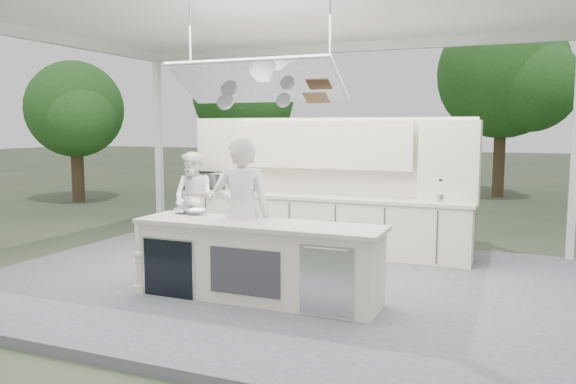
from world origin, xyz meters
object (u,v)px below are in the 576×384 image
at_px(demo_island, 256,261).
at_px(back_counter, 318,223).
at_px(head_chef, 242,215).
at_px(sous_chef, 194,199).

relative_size(demo_island, back_counter, 0.61).
height_order(head_chef, sous_chef, head_chef).
relative_size(demo_island, head_chef, 1.57).
xyz_separation_m(head_chef, sous_chef, (-2.11, 2.25, -0.16)).
height_order(demo_island, sous_chef, sous_chef).
relative_size(back_counter, head_chef, 2.57).
bearing_deg(back_counter, sous_chef, -171.05).
height_order(back_counter, head_chef, head_chef).
bearing_deg(demo_island, sous_chef, 134.29).
xyz_separation_m(demo_island, head_chef, (-0.29, 0.21, 0.51)).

